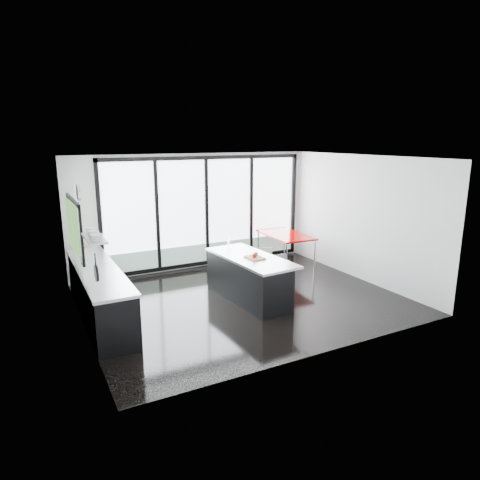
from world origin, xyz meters
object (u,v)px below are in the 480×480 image
island (248,278)px  bar_stool_near (282,281)px  red_table (285,250)px  bar_stool_far (266,272)px

island → bar_stool_near: island is taller
bar_stool_near → red_table: size_ratio=0.42×
island → red_table: island is taller
bar_stool_near → red_table: 2.13m
island → bar_stool_far: island is taller
bar_stool_near → bar_stool_far: bar_stool_near is taller
red_table → bar_stool_near: bearing=-125.1°
island → bar_stool_near: bearing=-15.8°
bar_stool_near → island: bearing=166.0°
island → bar_stool_near: size_ratio=3.36×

